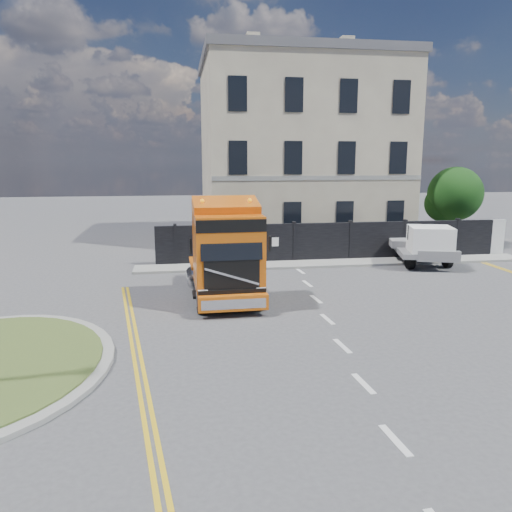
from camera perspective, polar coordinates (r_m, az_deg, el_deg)
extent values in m
plane|color=#424244|center=(16.55, -2.16, -7.30)|extent=(120.00, 120.00, 0.00)
cube|color=black|center=(26.17, 8.62, 1.60)|extent=(18.00, 0.25, 2.00)
cube|color=silver|center=(29.83, 24.41, 1.88)|extent=(2.60, 0.12, 2.00)
cube|color=beige|center=(33.06, 4.90, 11.43)|extent=(12.00, 10.00, 11.00)
cube|color=#535358|center=(33.61, 5.07, 21.27)|extent=(12.30, 10.30, 0.50)
cube|color=beige|center=(33.19, -0.37, 22.77)|extent=(0.80, 0.80, 1.60)
cube|color=beige|center=(34.58, 10.31, 22.12)|extent=(0.80, 0.80, 1.60)
cylinder|color=#382619|center=(32.32, 21.55, 3.08)|extent=(0.24, 0.24, 2.40)
sphere|color=black|center=(32.14, 21.80, 6.61)|extent=(3.20, 3.20, 3.20)
sphere|color=black|center=(32.28, 20.60, 5.64)|extent=(2.20, 2.20, 2.20)
cube|color=gray|center=(25.49, 9.17, -0.81)|extent=(20.00, 1.60, 0.12)
cube|color=black|center=(19.59, -3.79, -2.31)|extent=(2.40, 5.94, 0.42)
cube|color=#C7570E|center=(17.73, -3.27, 0.63)|extent=(2.38, 2.48, 2.62)
cube|color=#C7570E|center=(18.54, -3.66, 4.44)|extent=(2.36, 0.88, 1.31)
cube|color=black|center=(16.49, -2.80, 1.18)|extent=(2.06, 0.09, 0.98)
cube|color=#C7570E|center=(16.63, -2.61, -5.37)|extent=(2.35, 0.37, 0.51)
cylinder|color=black|center=(17.26, -6.27, -4.91)|extent=(0.32, 0.98, 0.97)
cylinder|color=gray|center=(17.26, -6.27, -4.91)|extent=(0.35, 0.54, 0.54)
cylinder|color=black|center=(17.49, 0.37, -4.63)|extent=(0.32, 0.98, 0.97)
cylinder|color=gray|center=(17.49, 0.37, -4.63)|extent=(0.35, 0.54, 0.54)
cylinder|color=black|center=(20.48, -6.88, -2.40)|extent=(0.32, 0.98, 0.97)
cylinder|color=gray|center=(20.48, -6.88, -2.40)|extent=(0.35, 0.54, 0.54)
cylinder|color=black|center=(20.67, -1.27, -2.20)|extent=(0.32, 0.98, 0.97)
cylinder|color=gray|center=(20.67, -1.27, -2.20)|extent=(0.35, 0.54, 0.54)
cylinder|color=black|center=(21.57, -7.05, -1.73)|extent=(0.32, 0.98, 0.97)
cylinder|color=gray|center=(21.57, -7.05, -1.73)|extent=(0.35, 0.54, 0.54)
cylinder|color=black|center=(21.76, -1.72, -1.54)|extent=(0.32, 0.98, 0.97)
cylinder|color=gray|center=(21.76, -1.72, -1.54)|extent=(0.35, 0.54, 0.54)
cube|color=slate|center=(26.84, 17.67, 0.82)|extent=(3.22, 5.25, 0.26)
cube|color=white|center=(25.39, 19.29, 1.70)|extent=(2.37, 2.30, 1.33)
cylinder|color=black|center=(25.12, 17.19, -0.64)|extent=(0.26, 0.72, 0.72)
cylinder|color=black|center=(26.03, 21.04, -0.49)|extent=(0.26, 0.72, 0.72)
cylinder|color=black|center=(27.86, 14.45, 0.60)|extent=(0.26, 0.72, 0.72)
cylinder|color=black|center=(28.68, 18.02, 0.70)|extent=(0.26, 0.72, 0.72)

